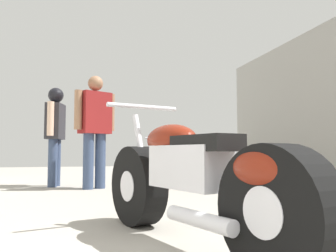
% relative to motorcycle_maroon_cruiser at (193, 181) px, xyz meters
% --- Properties ---
extents(ground_plane, '(18.51, 18.51, 0.00)m').
position_rel_motorcycle_maroon_cruiser_xyz_m(ground_plane, '(0.21, 2.27, -0.39)').
color(ground_plane, '#9E998E').
extents(motorcycle_maroon_cruiser, '(0.87, 1.96, 0.93)m').
position_rel_motorcycle_maroon_cruiser_xyz_m(motorcycle_maroon_cruiser, '(0.00, 0.00, 0.00)').
color(motorcycle_maroon_cruiser, black).
rests_on(motorcycle_maroon_cruiser, ground_plane).
extents(motorcycle_black_naked, '(0.58, 1.80, 0.84)m').
position_rel_motorcycle_maroon_cruiser_xyz_m(motorcycle_black_naked, '(0.86, 4.03, -0.05)').
color(motorcycle_black_naked, black).
rests_on(motorcycle_black_naked, ground_plane).
extents(mechanic_in_blue, '(0.66, 0.44, 1.74)m').
position_rel_motorcycle_maroon_cruiser_xyz_m(mechanic_in_blue, '(-0.46, 3.51, 0.59)').
color(mechanic_in_blue, '#384766').
rests_on(mechanic_in_blue, ground_plane).
extents(mechanic_with_helmet, '(0.31, 0.64, 1.62)m').
position_rel_motorcycle_maroon_cruiser_xyz_m(mechanic_with_helmet, '(-1.08, 4.03, 0.58)').
color(mechanic_with_helmet, '#384766').
rests_on(mechanic_with_helmet, ground_plane).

